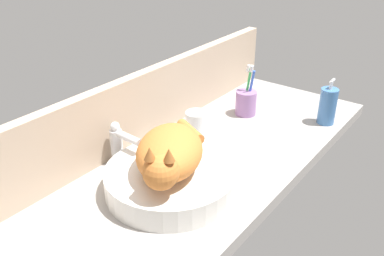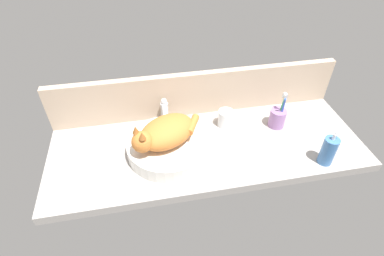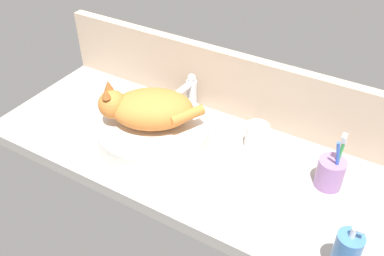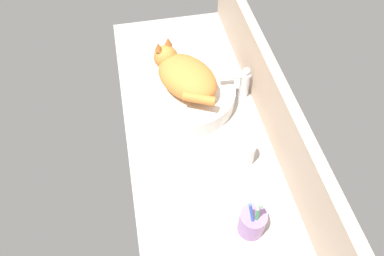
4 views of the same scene
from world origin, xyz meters
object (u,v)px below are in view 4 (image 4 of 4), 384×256
object	(u,v)px
faucet	(242,81)
water_glass	(244,152)
toothbrush_cup	(252,222)
cat	(185,75)
sink_basin	(187,95)

from	to	relation	value
faucet	water_glass	distance (cm)	29.32
faucet	toothbrush_cup	xyz separation A→B (cm)	(52.40, -11.89, -2.48)
cat	toothbrush_cup	bearing A→B (deg)	9.42
sink_basin	cat	size ratio (longest dim) A/B	1.17
sink_basin	toothbrush_cup	size ratio (longest dim) A/B	1.88
cat	water_glass	world-z (taller)	cat
cat	water_glass	distance (cm)	34.59
toothbrush_cup	water_glass	size ratio (longest dim) A/B	2.23
faucet	cat	bearing A→B (deg)	-96.26
toothbrush_cup	sink_basin	bearing A→B (deg)	-171.16
cat	faucet	size ratio (longest dim) A/B	2.22
faucet	water_glass	size ratio (longest dim) A/B	1.62
sink_basin	toothbrush_cup	distance (cm)	54.22
cat	toothbrush_cup	size ratio (longest dim) A/B	1.61
sink_basin	water_glass	bearing A→B (deg)	24.05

